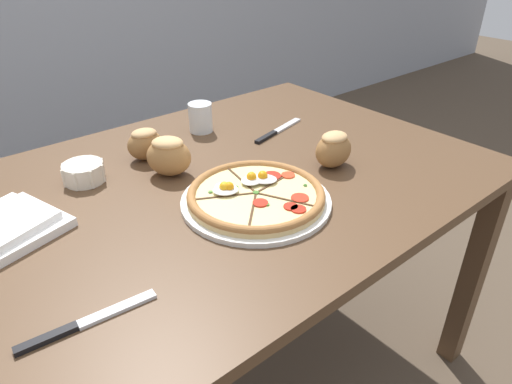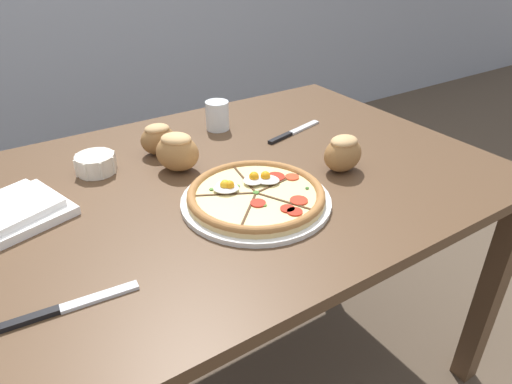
# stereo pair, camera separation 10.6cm
# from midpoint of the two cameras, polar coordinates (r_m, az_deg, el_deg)

# --- Properties ---
(ground_plane) EXTENTS (12.00, 12.00, 0.00)m
(ground_plane) POSITION_cam_midpoint_polar(r_m,az_deg,el_deg) (1.70, -0.05, -21.09)
(ground_plane) COLOR brown
(dining_table) EXTENTS (1.35, 0.98, 0.77)m
(dining_table) POSITION_cam_midpoint_polar(r_m,az_deg,el_deg) (1.25, -0.07, -1.55)
(dining_table) COLOR #513823
(dining_table) RESTS_ON ground_plane
(pizza) EXTENTS (0.35, 0.35, 0.05)m
(pizza) POSITION_cam_midpoint_polar(r_m,az_deg,el_deg) (1.06, 2.82, -0.56)
(pizza) COLOR white
(pizza) RESTS_ON dining_table
(ramekin_bowl) EXTENTS (0.11, 0.11, 0.05)m
(ramekin_bowl) POSITION_cam_midpoint_polar(r_m,az_deg,el_deg) (1.25, -17.16, 3.41)
(ramekin_bowl) COLOR silver
(ramekin_bowl) RESTS_ON dining_table
(napkin_folded) EXTENTS (0.28, 0.26, 0.04)m
(napkin_folded) POSITION_cam_midpoint_polar(r_m,az_deg,el_deg) (1.12, -26.32, -2.54)
(napkin_folded) COLOR white
(napkin_folded) RESTS_ON dining_table
(bread_piece_near) EXTENTS (0.14, 0.14, 0.10)m
(bread_piece_near) POSITION_cam_midpoint_polar(r_m,az_deg,el_deg) (1.20, -7.36, 5.02)
(bread_piece_near) COLOR #A3703D
(bread_piece_near) RESTS_ON dining_table
(bread_piece_mid) EXTENTS (0.11, 0.09, 0.09)m
(bread_piece_mid) POSITION_cam_midpoint_polar(r_m,az_deg,el_deg) (1.31, -9.89, 6.54)
(bread_piece_mid) COLOR olive
(bread_piece_mid) RESTS_ON dining_table
(bread_piece_far) EXTENTS (0.11, 0.08, 0.10)m
(bread_piece_far) POSITION_cam_midpoint_polar(r_m,az_deg,el_deg) (1.22, 13.26, 4.73)
(bread_piece_far) COLOR olive
(bread_piece_far) RESTS_ON dining_table
(knife_main) EXTENTS (0.23, 0.04, 0.01)m
(knife_main) POSITION_cam_midpoint_polar(r_m,az_deg,el_deg) (0.84, -18.95, -13.52)
(knife_main) COLOR silver
(knife_main) RESTS_ON dining_table
(knife_spare) EXTENTS (0.23, 0.08, 0.01)m
(knife_spare) POSITION_cam_midpoint_polar(r_m,az_deg,el_deg) (1.45, 6.83, 7.42)
(knife_spare) COLOR silver
(knife_spare) RESTS_ON dining_table
(water_glass) EXTENTS (0.07, 0.07, 0.09)m
(water_glass) POSITION_cam_midpoint_polar(r_m,az_deg,el_deg) (1.46, -2.77, 9.30)
(water_glass) COLOR white
(water_glass) RESTS_ON dining_table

